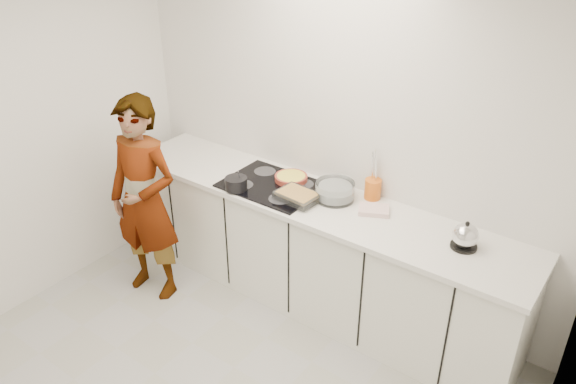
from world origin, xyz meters
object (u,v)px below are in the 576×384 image
Objects in this scene: tart_dish at (291,178)px; mixing_bowl at (335,192)px; utensil_crock at (373,189)px; hob at (272,185)px; baking_dish at (298,196)px; kettle at (465,237)px; saucepan at (236,183)px; cook at (144,201)px.

tart_dish is 0.41m from mixing_bowl.
utensil_crock is at bearing 12.87° from tart_dish.
utensil_crock is at bearing 38.84° from mixing_bowl.
hob is 0.30m from baking_dish.
saucepan is at bearing -170.47° from kettle.
kettle reaches higher than utensil_crock.
baking_dish is (0.21, -0.21, 0.01)m from tart_dish.
mixing_bowl is 1.95× the size of utensil_crock.
baking_dish reaches higher than hob.
baking_dish is 1.17m from cook.
utensil_crock reaches higher than hob.
hob is 2.47× the size of mixing_bowl.
saucepan is 1.00m from utensil_crock.
saucepan reaches higher than utensil_crock.
mixing_bowl is 1.49× the size of kettle.
baking_dish is (0.29, -0.08, 0.04)m from hob.
saucepan reaches higher than baking_dish.
kettle reaches higher than tart_dish.
hob is 0.50m from mixing_bowl.
tart_dish is 2.12× the size of utensil_crock.
utensil_crock is (0.41, 0.36, 0.03)m from baking_dish.
saucepan reaches higher than mixing_bowl.
utensil_crock is 0.09× the size of cook.
saucepan is 0.48m from baking_dish.
baking_dish is 1.18m from kettle.
tart_dish is at bearing 33.31° from cook.
hob is 0.16m from tart_dish.
mixing_bowl is (0.20, 0.19, 0.01)m from baking_dish.
saucepan is 1.24× the size of utensil_crock.
mixing_bowl is at bearing 43.24° from baking_dish.
hob is 2.27× the size of tart_dish.
kettle is 2.31m from cook.
saucepan is 0.11× the size of cook.
kettle is at bearing 6.73° from baking_dish.
tart_dish is 1.02× the size of baking_dish.
baking_dish is at bearing 18.28° from cook.
baking_dish is at bearing -136.76° from mixing_bowl.
saucepan is at bearing -153.93° from mixing_bowl.
cook is (-0.74, -0.61, -0.10)m from hob.
saucepan is at bearing -163.54° from baking_dish.
saucepan is (-0.25, -0.35, 0.02)m from tart_dish.
kettle reaches higher than hob.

